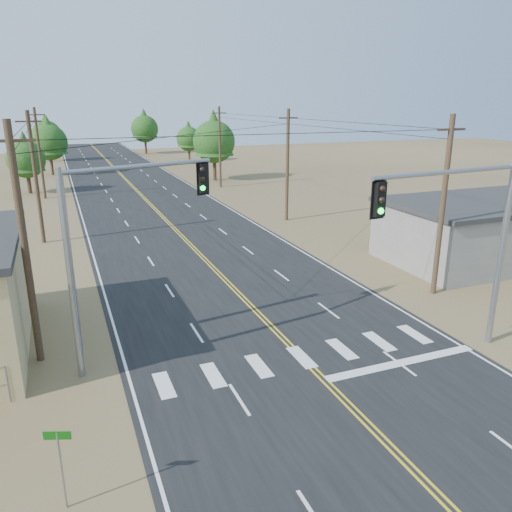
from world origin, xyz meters
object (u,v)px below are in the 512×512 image
signal_mast_right (470,228)px  street_sign (60,457)px  building_right (494,230)px  signal_mast_left (114,233)px

signal_mast_right → street_sign: 16.92m
building_right → street_sign: size_ratio=6.16×
building_right → street_sign: bearing=-155.5°
signal_mast_left → building_right: bearing=-6.0°
building_right → signal_mast_left: 26.95m
signal_mast_right → street_sign: (-16.16, -2.99, -4.02)m
building_right → signal_mast_right: size_ratio=1.81×
building_right → signal_mast_left: signal_mast_left is taller
signal_mast_right → street_sign: signal_mast_right is taller
building_right → signal_mast_left: size_ratio=1.79×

